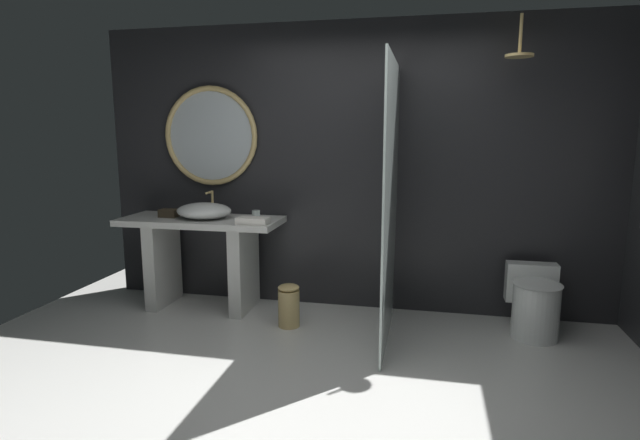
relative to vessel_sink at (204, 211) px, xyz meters
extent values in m
plane|color=silver|center=(1.32, -1.50, -0.92)|extent=(5.76, 5.76, 0.00)
cube|color=#232326|center=(1.32, 0.40, 0.38)|extent=(4.80, 0.10, 2.60)
cube|color=silver|center=(-0.05, 0.03, -0.10)|extent=(1.48, 0.60, 0.06)
cube|color=silver|center=(-0.46, 0.03, -0.53)|extent=(0.12, 0.51, 0.80)
cube|color=silver|center=(0.36, 0.03, -0.53)|extent=(0.12, 0.51, 0.80)
ellipsoid|color=white|center=(0.00, 0.00, 0.00)|extent=(0.50, 0.41, 0.15)
cylinder|color=tan|center=(0.00, 0.19, 0.04)|extent=(0.02, 0.02, 0.24)
cylinder|color=tan|center=(0.00, 0.12, 0.15)|extent=(0.02, 0.13, 0.02)
cylinder|color=silver|center=(0.47, 0.07, -0.03)|extent=(0.07, 0.07, 0.08)
cube|color=#3D3323|center=(-0.36, 0.02, -0.04)|extent=(0.17, 0.11, 0.07)
torus|color=tan|center=(-0.05, 0.31, 0.67)|extent=(0.93, 0.05, 0.93)
cylinder|color=#B2BCC1|center=(-0.05, 0.32, 0.67)|extent=(0.85, 0.01, 0.85)
cube|color=silver|center=(1.71, -0.30, 0.16)|extent=(0.02, 1.29, 2.17)
cylinder|color=tan|center=(2.62, -0.03, 1.43)|extent=(0.02, 0.02, 0.29)
cylinder|color=tan|center=(2.62, -0.03, 1.27)|extent=(0.21, 0.21, 0.02)
cylinder|color=white|center=(2.86, -0.09, -0.70)|extent=(0.36, 0.36, 0.44)
ellipsoid|color=white|center=(2.86, -0.09, -0.47)|extent=(0.38, 0.41, 0.02)
cube|color=white|center=(2.86, 0.16, -0.54)|extent=(0.41, 0.14, 0.33)
cylinder|color=tan|center=(0.87, -0.27, -0.77)|extent=(0.18, 0.18, 0.32)
ellipsoid|color=tan|center=(0.87, -0.27, -0.58)|extent=(0.18, 0.18, 0.05)
cube|color=silver|center=(0.53, -0.17, -0.04)|extent=(0.28, 0.15, 0.06)
camera|label=1|loc=(1.99, -4.20, 0.71)|focal=28.26mm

